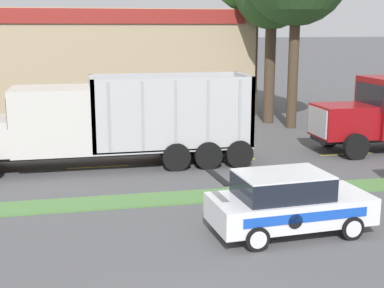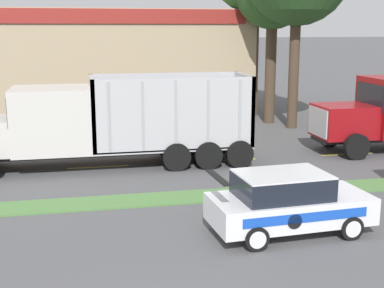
% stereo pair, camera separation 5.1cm
% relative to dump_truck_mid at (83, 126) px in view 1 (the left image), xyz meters
% --- Properties ---
extents(grass_verge, '(120.00, 1.30, 0.06)m').
position_rel_dump_truck_mid_xyz_m(grass_verge, '(1.59, -4.74, -1.65)').
color(grass_verge, '#517F42').
rests_on(grass_verge, ground_plane).
extents(centre_line_4, '(2.40, 0.14, 0.01)m').
position_rel_dump_truck_mid_xyz_m(centre_line_4, '(0.52, -0.08, -1.68)').
color(centre_line_4, yellow).
rests_on(centre_line_4, ground_plane).
extents(centre_line_5, '(2.40, 0.14, 0.01)m').
position_rel_dump_truck_mid_xyz_m(centre_line_5, '(5.92, -0.08, -1.68)').
color(centre_line_5, yellow).
rests_on(centre_line_5, ground_plane).
extents(centre_line_6, '(2.40, 0.14, 0.01)m').
position_rel_dump_truck_mid_xyz_m(centre_line_6, '(11.32, -0.08, -1.68)').
color(centre_line_6, yellow).
rests_on(centre_line_6, ground_plane).
extents(dump_truck_mid, '(11.44, 2.85, 3.59)m').
position_rel_dump_truck_mid_xyz_m(dump_truck_mid, '(0.00, 0.00, 0.00)').
color(dump_truck_mid, black).
rests_on(dump_truck_mid, ground_plane).
extents(rally_car, '(4.44, 2.25, 1.72)m').
position_rel_dump_truck_mid_xyz_m(rally_car, '(5.27, -8.23, -0.82)').
color(rally_car, white).
rests_on(rally_car, ground_plane).
extents(traffic_cone, '(0.40, 0.40, 0.53)m').
position_rel_dump_truck_mid_xyz_m(traffic_cone, '(3.80, -6.54, -1.42)').
color(traffic_cone, black).
rests_on(traffic_cone, ground_plane).
extents(store_building_backdrop, '(28.47, 12.10, 6.53)m').
position_rel_dump_truck_mid_xyz_m(store_building_backdrop, '(-4.04, 15.25, 1.58)').
color(store_building_backdrop, tan).
rests_on(store_building_backdrop, ground_plane).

